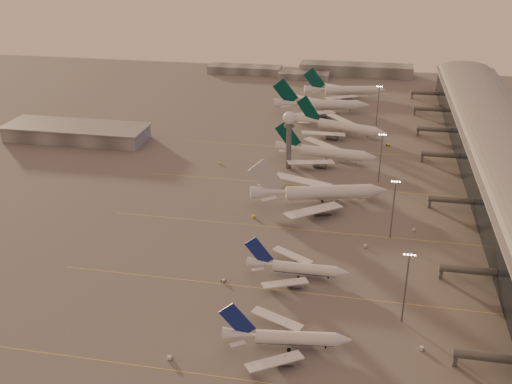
# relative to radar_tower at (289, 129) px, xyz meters

# --- Properties ---
(ground) EXTENTS (700.00, 700.00, 0.00)m
(ground) POSITION_rel_radar_tower_xyz_m (-5.00, -120.00, -20.95)
(ground) COLOR #5F5C5C
(ground) RESTS_ON ground
(taxiway_markings) EXTENTS (180.00, 185.25, 0.02)m
(taxiway_markings) POSITION_rel_radar_tower_xyz_m (25.00, -64.00, -20.94)
(taxiway_markings) COLOR #D8C44C
(taxiway_markings) RESTS_ON ground
(terminal) EXTENTS (57.00, 362.00, 23.04)m
(terminal) POSITION_rel_radar_tower_xyz_m (102.88, -9.91, -10.43)
(terminal) COLOR black
(terminal) RESTS_ON ground
(hangar) EXTENTS (82.00, 27.00, 8.50)m
(hangar) POSITION_rel_radar_tower_xyz_m (-125.00, 20.00, -16.63)
(hangar) COLOR slate
(hangar) RESTS_ON ground
(radar_tower) EXTENTS (6.40, 6.40, 31.10)m
(radar_tower) POSITION_rel_radar_tower_xyz_m (0.00, 0.00, 0.00)
(radar_tower) COLOR #595C61
(radar_tower) RESTS_ON ground
(mast_a) EXTENTS (3.60, 0.56, 25.00)m
(mast_a) POSITION_rel_radar_tower_xyz_m (53.00, -120.00, -7.21)
(mast_a) COLOR #595C61
(mast_a) RESTS_ON ground
(mast_b) EXTENTS (3.60, 0.56, 25.00)m
(mast_b) POSITION_rel_radar_tower_xyz_m (50.00, -65.00, -7.21)
(mast_b) COLOR #595C61
(mast_b) RESTS_ON ground
(mast_c) EXTENTS (3.60, 0.56, 25.00)m
(mast_c) POSITION_rel_radar_tower_xyz_m (45.00, -10.00, -7.21)
(mast_c) COLOR #595C61
(mast_c) RESTS_ON ground
(mast_d) EXTENTS (3.60, 0.56, 25.00)m
(mast_d) POSITION_rel_radar_tower_xyz_m (43.00, 80.00, -7.21)
(mast_d) COLOR #595C61
(mast_d) RESTS_ON ground
(distant_horizon) EXTENTS (165.00, 37.50, 9.00)m
(distant_horizon) POSITION_rel_radar_tower_xyz_m (-2.38, 205.14, -17.06)
(distant_horizon) COLOR slate
(distant_horizon) RESTS_ON ground
(narrowbody_near) EXTENTS (38.44, 30.52, 15.05)m
(narrowbody_near) POSITION_rel_radar_tower_xyz_m (19.49, -139.45, -17.90)
(narrowbody_near) COLOR silver
(narrowbody_near) RESTS_ON ground
(narrowbody_mid) EXTENTS (36.70, 29.33, 14.35)m
(narrowbody_mid) POSITION_rel_radar_tower_xyz_m (17.57, -100.50, -18.04)
(narrowbody_mid) COLOR silver
(narrowbody_mid) RESTS_ON ground
(widebody_white) EXTENTS (60.53, 47.89, 21.76)m
(widebody_white) POSITION_rel_radar_tower_xyz_m (19.44, -38.53, -17.18)
(widebody_white) COLOR silver
(widebody_white) RESTS_ON ground
(greentail_a) EXTENTS (53.89, 43.28, 19.62)m
(greentail_a) POSITION_rel_radar_tower_xyz_m (17.61, 13.55, -17.48)
(greentail_a) COLOR silver
(greentail_a) RESTS_ON ground
(greentail_b) EXTENTS (54.39, 43.23, 20.46)m
(greentail_b) POSITION_rel_radar_tower_xyz_m (22.54, 57.90, -17.34)
(greentail_b) COLOR silver
(greentail_b) RESTS_ON ground
(greentail_c) EXTENTS (62.06, 49.76, 22.65)m
(greentail_c) POSITION_rel_radar_tower_xyz_m (7.50, 99.28, -16.95)
(greentail_c) COLOR silver
(greentail_c) RESTS_ON ground
(greentail_d) EXTENTS (58.15, 46.48, 21.39)m
(greentail_d) POSITION_rel_radar_tower_xyz_m (20.43, 140.27, -17.17)
(greentail_d) COLOR silver
(greentail_d) RESTS_ON ground
(gsv_truck_a) EXTENTS (6.59, 3.76, 2.51)m
(gsv_truck_a) POSITION_rel_radar_tower_xyz_m (-11.90, -150.81, -19.67)
(gsv_truck_a) COLOR silver
(gsv_truck_a) RESTS_ON ground
(gsv_catering_a) EXTENTS (6.03, 3.58, 4.63)m
(gsv_catering_a) POSITION_rel_radar_tower_xyz_m (58.57, -132.93, -18.64)
(gsv_catering_a) COLOR silver
(gsv_catering_a) RESTS_ON ground
(gsv_tug_mid) EXTENTS (3.67, 2.98, 0.91)m
(gsv_tug_mid) POSITION_rel_radar_tower_xyz_m (-7.00, -108.71, -20.48)
(gsv_tug_mid) COLOR silver
(gsv_tug_mid) RESTS_ON ground
(gsv_truck_b) EXTENTS (6.01, 3.02, 2.32)m
(gsv_truck_b) POSITION_rel_radar_tower_xyz_m (41.04, -75.05, -19.77)
(gsv_truck_b) COLOR silver
(gsv_truck_b) RESTS_ON ground
(gsv_truck_c) EXTENTS (6.11, 4.21, 2.33)m
(gsv_truck_c) POSITION_rel_radar_tower_xyz_m (-5.93, -58.12, -19.76)
(gsv_truck_c) COLOR yellow
(gsv_truck_c) RESTS_ON ground
(gsv_catering_b) EXTENTS (4.92, 2.45, 3.98)m
(gsv_catering_b) POSITION_rel_radar_tower_xyz_m (59.56, -57.81, -18.96)
(gsv_catering_b) COLOR silver
(gsv_catering_b) RESTS_ON ground
(gsv_truck_d) EXTENTS (3.39, 5.12, 1.95)m
(gsv_truck_d) POSITION_rel_radar_tower_xyz_m (-35.71, -1.06, -19.96)
(gsv_truck_d) COLOR yellow
(gsv_truck_d) RESTS_ON ground
(gsv_tug_hangar) EXTENTS (4.46, 3.59, 1.11)m
(gsv_tug_hangar) POSITION_rel_radar_tower_xyz_m (49.86, 42.83, -20.38)
(gsv_tug_hangar) COLOR yellow
(gsv_tug_hangar) RESTS_ON ground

